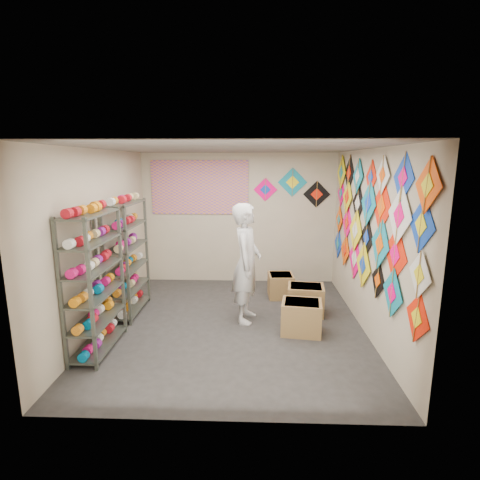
{
  "coord_description": "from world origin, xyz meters",
  "views": [
    {
      "loc": [
        0.31,
        -5.49,
        2.5
      ],
      "look_at": [
        0.1,
        0.3,
        1.3
      ],
      "focal_mm": 28.0,
      "sensor_mm": 36.0,
      "label": 1
    }
  ],
  "objects_px": {
    "shelf_rack_front": "(95,283)",
    "carton_c": "(281,286)",
    "shelf_rack_back": "(127,258)",
    "shopkeeper": "(247,263)",
    "carton_a": "(301,317)",
    "carton_b": "(305,300)"
  },
  "relations": [
    {
      "from": "shelf_rack_front",
      "to": "carton_c",
      "type": "bearing_deg",
      "value": 39.27
    },
    {
      "from": "shelf_rack_back",
      "to": "shopkeeper",
      "type": "relative_size",
      "value": 1.0
    },
    {
      "from": "shelf_rack_back",
      "to": "carton_a",
      "type": "xyz_separation_m",
      "value": [
        2.82,
        -0.68,
        -0.71
      ]
    },
    {
      "from": "carton_a",
      "to": "carton_c",
      "type": "height_order",
      "value": "carton_a"
    },
    {
      "from": "shelf_rack_back",
      "to": "carton_b",
      "type": "distance_m",
      "value": 3.06
    },
    {
      "from": "carton_a",
      "to": "carton_b",
      "type": "bearing_deg",
      "value": 85.66
    },
    {
      "from": "carton_a",
      "to": "carton_c",
      "type": "xyz_separation_m",
      "value": [
        -0.2,
        1.52,
        -0.02
      ]
    },
    {
      "from": "shopkeeper",
      "to": "carton_b",
      "type": "bearing_deg",
      "value": -65.24
    },
    {
      "from": "shelf_rack_back",
      "to": "carton_a",
      "type": "bearing_deg",
      "value": -13.6
    },
    {
      "from": "shelf_rack_back",
      "to": "carton_c",
      "type": "relative_size",
      "value": 3.78
    },
    {
      "from": "shelf_rack_front",
      "to": "shelf_rack_back",
      "type": "bearing_deg",
      "value": 90.0
    },
    {
      "from": "shelf_rack_front",
      "to": "carton_b",
      "type": "xyz_separation_m",
      "value": [
        2.98,
        1.35,
        -0.71
      ]
    },
    {
      "from": "shopkeeper",
      "to": "carton_c",
      "type": "relative_size",
      "value": 3.77
    },
    {
      "from": "carton_b",
      "to": "carton_c",
      "type": "distance_m",
      "value": 0.87
    },
    {
      "from": "carton_b",
      "to": "carton_a",
      "type": "bearing_deg",
      "value": -95.93
    },
    {
      "from": "shelf_rack_front",
      "to": "carton_b",
      "type": "height_order",
      "value": "shelf_rack_front"
    },
    {
      "from": "shopkeeper",
      "to": "shelf_rack_back",
      "type": "bearing_deg",
      "value": 90.99
    },
    {
      "from": "shelf_rack_back",
      "to": "carton_a",
      "type": "height_order",
      "value": "shelf_rack_back"
    },
    {
      "from": "carton_b",
      "to": "carton_c",
      "type": "xyz_separation_m",
      "value": [
        -0.36,
        0.79,
        -0.02
      ]
    },
    {
      "from": "carton_c",
      "to": "carton_a",
      "type": "bearing_deg",
      "value": -85.31
    },
    {
      "from": "carton_b",
      "to": "shopkeeper",
      "type": "bearing_deg",
      "value": -156.95
    },
    {
      "from": "shelf_rack_back",
      "to": "carton_b",
      "type": "bearing_deg",
      "value": 0.93
    }
  ]
}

